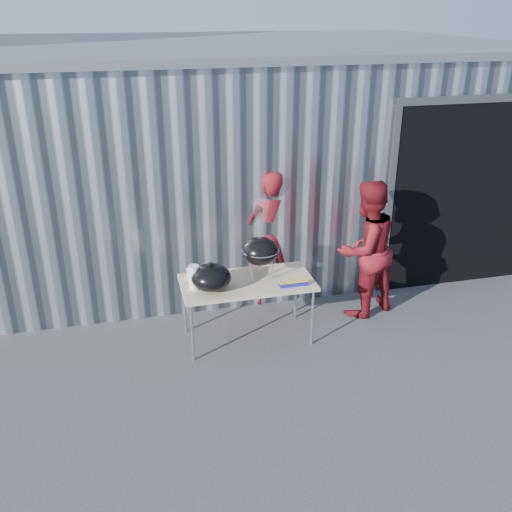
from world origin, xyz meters
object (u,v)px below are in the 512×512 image
object	(u,v)px
kettle_grill	(260,244)
person_bystander	(365,249)
folding_table	(247,284)
person_cook	(268,238)

from	to	relation	value
kettle_grill	person_bystander	distance (m)	1.44
folding_table	kettle_grill	bearing A→B (deg)	15.60
folding_table	person_cook	size ratio (longest dim) A/B	0.84
kettle_grill	person_bystander	size ratio (longest dim) A/B	0.54
folding_table	kettle_grill	size ratio (longest dim) A/B	1.61
folding_table	person_bystander	bearing A→B (deg)	9.86
folding_table	person_cook	distance (m)	1.00
folding_table	person_bystander	size ratio (longest dim) A/B	0.86
person_cook	person_bystander	size ratio (longest dim) A/B	1.03
person_cook	folding_table	bearing A→B (deg)	45.45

